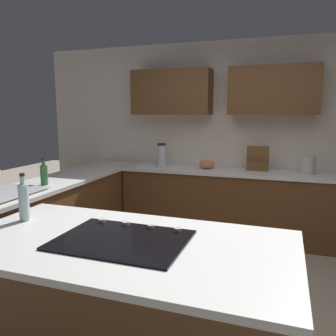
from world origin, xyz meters
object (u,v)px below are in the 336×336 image
object	(u,v)px
sink_unit	(4,193)
oil_bottle	(24,201)
kettle	(308,165)
mixing_bowl	(207,164)
dish_soap_bottle	(44,174)
blender	(162,156)
spice_rack	(258,158)
cooktop	(123,239)

from	to	relation	value
sink_unit	oil_bottle	bearing A→B (deg)	143.15
sink_unit	kettle	world-z (taller)	sink_unit
sink_unit	mixing_bowl	bearing A→B (deg)	-124.83
dish_soap_bottle	oil_bottle	xyz separation A→B (m)	(-0.65, 1.01, 0.03)
sink_unit	blender	size ratio (longest dim) A/B	2.21
sink_unit	kettle	xyz separation A→B (m)	(-2.68, -2.05, 0.09)
blender	spice_rack	xyz separation A→B (m)	(-1.30, -0.06, 0.02)
blender	dish_soap_bottle	xyz separation A→B (m)	(0.72, 1.57, -0.02)
sink_unit	spice_rack	distance (m)	2.97
sink_unit	dish_soap_bottle	distance (m)	0.49
mixing_bowl	dish_soap_bottle	xyz separation A→B (m)	(1.37, 1.57, 0.06)
mixing_bowl	sink_unit	bearing A→B (deg)	55.17
kettle	sink_unit	bearing A→B (deg)	37.47
blender	cooktop	bearing A→B (deg)	105.52
sink_unit	cooktop	world-z (taller)	sink_unit
sink_unit	cooktop	bearing A→B (deg)	156.98
mixing_bowl	spice_rack	distance (m)	0.66
cooktop	mixing_bowl	size ratio (longest dim) A/B	3.63
blender	dish_soap_bottle	bearing A→B (deg)	65.40
dish_soap_bottle	blender	bearing A→B (deg)	-114.60
mixing_bowl	oil_bottle	size ratio (longest dim) A/B	0.62
spice_rack	mixing_bowl	bearing A→B (deg)	5.55
spice_rack	cooktop	bearing A→B (deg)	78.76
mixing_bowl	oil_bottle	xyz separation A→B (m)	(0.72, 2.59, 0.08)
sink_unit	blender	world-z (taller)	blender
spice_rack	dish_soap_bottle	size ratio (longest dim) A/B	1.10
spice_rack	kettle	distance (m)	0.61
mixing_bowl	spice_rack	xyz separation A→B (m)	(-0.65, -0.06, 0.10)
sink_unit	kettle	bearing A→B (deg)	-142.53
sink_unit	oil_bottle	xyz separation A→B (m)	(-0.71, 0.53, 0.12)
cooktop	spice_rack	distance (m)	2.82
sink_unit	cooktop	distance (m)	1.66
cooktop	kettle	world-z (taller)	kettle
blender	oil_bottle	bearing A→B (deg)	88.52
spice_rack	oil_bottle	bearing A→B (deg)	62.72
oil_bottle	blender	bearing A→B (deg)	-91.48
mixing_bowl	kettle	size ratio (longest dim) A/B	0.96
dish_soap_bottle	kettle	bearing A→B (deg)	-149.02
oil_bottle	cooktop	bearing A→B (deg)	171.93
sink_unit	kettle	size ratio (longest dim) A/B	3.21
oil_bottle	kettle	bearing A→B (deg)	-127.25
cooktop	dish_soap_bottle	world-z (taller)	dish_soap_bottle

